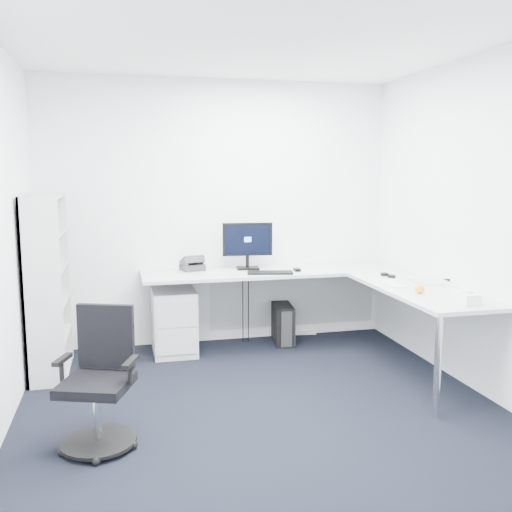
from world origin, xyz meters
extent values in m
plane|color=black|center=(0.00, 0.00, 0.00)|extent=(4.20, 4.20, 0.00)
plane|color=white|center=(0.00, 0.00, 2.70)|extent=(4.20, 4.20, 0.00)
cube|color=white|center=(0.00, 2.10, 1.35)|extent=(3.60, 0.02, 2.70)
cube|color=white|center=(0.00, -2.10, 1.35)|extent=(3.60, 0.02, 2.70)
cube|color=white|center=(1.80, 0.00, 1.35)|extent=(0.02, 4.20, 2.70)
cube|color=#B4B6B6|center=(-0.51, 1.76, 0.32)|extent=(0.41, 0.51, 0.63)
cube|color=black|center=(0.63, 1.83, 0.20)|extent=(0.23, 0.43, 0.41)
cube|color=beige|center=(-1.21, 1.96, 0.18)|extent=(0.17, 0.37, 0.35)
cube|color=white|center=(0.90, 2.09, 0.02)|extent=(0.34, 0.11, 0.04)
cube|color=black|center=(0.41, 1.54, 0.81)|extent=(0.46, 0.24, 0.02)
cube|color=black|center=(0.71, 1.62, 0.81)|extent=(0.06, 0.09, 0.03)
cube|color=white|center=(1.32, 0.80, 0.80)|extent=(0.16, 0.41, 0.01)
sphere|color=#FBA216|center=(1.36, 0.38, 0.83)|extent=(0.08, 0.08, 0.08)
cube|color=white|center=(1.52, 0.00, 0.84)|extent=(0.13, 0.24, 0.08)
camera|label=1|loc=(-1.00, -3.71, 1.78)|focal=40.00mm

